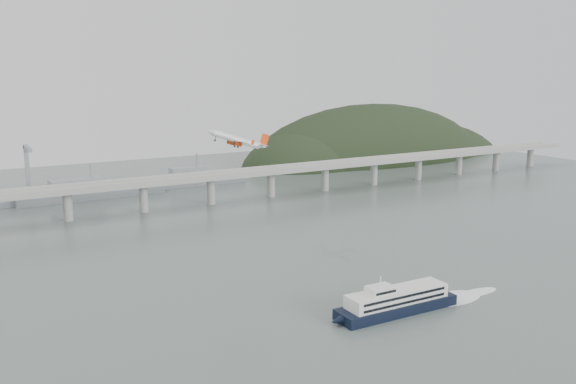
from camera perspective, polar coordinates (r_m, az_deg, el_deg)
ground at (r=270.98m, az=5.98°, el=-9.48°), size 900.00×900.00×0.00m
bridge at (r=437.29m, az=-9.80°, el=0.85°), size 800.00×22.00×23.90m
headland at (r=700.07m, az=8.69°, el=1.72°), size 365.00×155.00×156.00m
ferry at (r=253.15m, az=10.14°, el=-10.04°), size 88.05×16.06×16.62m
airliner at (r=314.95m, az=-4.71°, el=4.86°), size 34.86×31.60×13.44m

